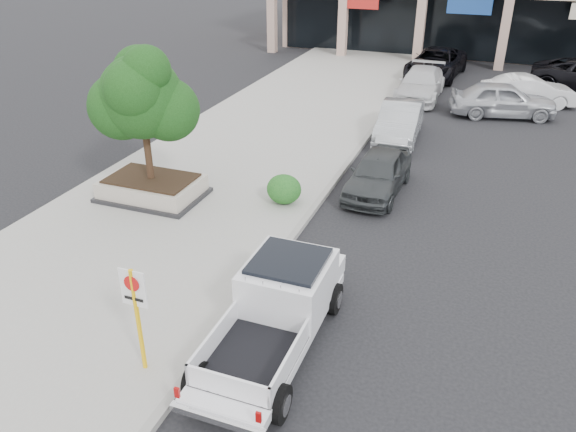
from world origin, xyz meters
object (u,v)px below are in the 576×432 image
object	(u,v)px
planter	(152,188)
pickup_truck	(272,316)
curb_car_a	(378,173)
curb_car_b	(400,122)
planter_tree	(148,97)
lot_car_a	(503,100)
no_parking_sign	(136,307)
curb_car_c	(421,84)
lot_car_b	(529,91)
curb_car_d	(436,63)

from	to	relation	value
planter	pickup_truck	bearing A→B (deg)	-39.58
curb_car_a	curb_car_b	bearing A→B (deg)	95.55
pickup_truck	curb_car_b	world-z (taller)	pickup_truck
planter	curb_car_a	world-z (taller)	curb_car_a
planter_tree	curb_car_a	size ratio (longest dim) A/B	0.98
curb_car_b	lot_car_a	world-z (taller)	lot_car_a
no_parking_sign	lot_car_a	size ratio (longest dim) A/B	0.49
no_parking_sign	curb_car_c	world-z (taller)	no_parking_sign
no_parking_sign	lot_car_b	xyz separation A→B (m)	(7.07, 22.54, -0.90)
planter_tree	lot_car_a	world-z (taller)	planter_tree
curb_car_d	lot_car_b	size ratio (longest dim) A/B	1.32
lot_car_b	lot_car_a	bearing A→B (deg)	137.41
curb_car_d	lot_car_a	bearing A→B (deg)	-53.58
curb_car_b	curb_car_a	bearing A→B (deg)	-89.58
pickup_truck	curb_car_c	size ratio (longest dim) A/B	1.03
pickup_truck	curb_car_b	size ratio (longest dim) A/B	1.16
planter	lot_car_b	bearing A→B (deg)	54.37
curb_car_d	lot_car_a	xyz separation A→B (m)	(3.91, -6.51, -0.01)
planter	curb_car_b	xyz separation A→B (m)	(6.28, 8.72, 0.27)
pickup_truck	lot_car_a	world-z (taller)	pickup_truck
planter_tree	curb_car_c	world-z (taller)	planter_tree
pickup_truck	curb_car_d	size ratio (longest dim) A/B	0.90
planter_tree	pickup_truck	distance (m)	8.56
no_parking_sign	curb_car_d	distance (m)	26.85
curb_car_b	curb_car_d	size ratio (longest dim) A/B	0.78
curb_car_c	curb_car_d	size ratio (longest dim) A/B	0.88
curb_car_a	curb_car_b	size ratio (longest dim) A/B	0.90
curb_car_a	planter	bearing A→B (deg)	-151.92
no_parking_sign	curb_car_d	size ratio (longest dim) A/B	0.40
curb_car_a	lot_car_b	size ratio (longest dim) A/B	0.92
curb_car_a	curb_car_b	world-z (taller)	curb_car_b
lot_car_b	curb_car_a	bearing A→B (deg)	143.16
curb_car_c	lot_car_a	xyz separation A→B (m)	(4.03, -1.74, 0.06)
curb_car_c	lot_car_a	bearing A→B (deg)	-23.51
curb_car_d	lot_car_a	distance (m)	7.59
planter	curb_car_d	bearing A→B (deg)	72.63
curb_car_a	curb_car_b	distance (m)	5.48
planter_tree	curb_car_b	bearing A→B (deg)	54.32
curb_car_a	curb_car_b	xyz separation A→B (m)	(-0.34, 5.47, 0.05)
lot_car_a	curb_car_a	bearing A→B (deg)	148.16
curb_car_c	lot_car_b	xyz separation A→B (m)	(5.16, 0.55, -0.01)
planter_tree	curb_car_c	bearing A→B (deg)	68.28
curb_car_b	lot_car_a	xyz separation A→B (m)	(3.87, 4.72, 0.06)
planter	no_parking_sign	distance (m)	8.08
planter_tree	no_parking_sign	bearing A→B (deg)	-59.70
no_parking_sign	curb_car_d	bearing A→B (deg)	85.64
planter	pickup_truck	size ratio (longest dim) A/B	0.61
pickup_truck	curb_car_c	world-z (taller)	pickup_truck
planter_tree	planter	bearing A→B (deg)	-131.03
planter	curb_car_a	xyz separation A→B (m)	(6.62, 3.25, 0.22)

